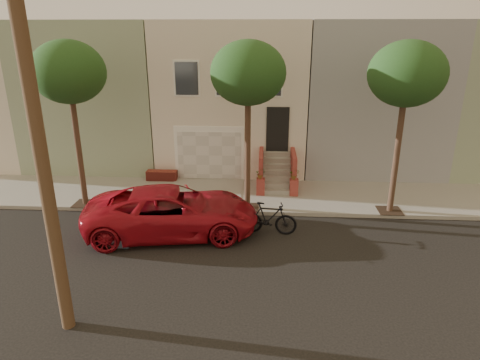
{
  "coord_description": "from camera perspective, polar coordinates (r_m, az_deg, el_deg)",
  "views": [
    {
      "loc": [
        1.62,
        -11.32,
        6.7
      ],
      "look_at": [
        0.77,
        3.0,
        1.61
      ],
      "focal_mm": 31.5,
      "sensor_mm": 36.0,
      "label": 1
    }
  ],
  "objects": [
    {
      "name": "ground",
      "position": [
        13.25,
        -4.16,
        -10.88
      ],
      "size": [
        90.0,
        90.0,
        0.0
      ],
      "primitive_type": "plane",
      "color": "black",
      "rests_on": "ground"
    },
    {
      "name": "tree_left",
      "position": [
        16.86,
        -22.21,
        13.25
      ],
      "size": [
        2.7,
        2.57,
        6.3
      ],
      "color": "#2D2116",
      "rests_on": "sidewalk"
    },
    {
      "name": "tree_mid",
      "position": [
        15.3,
        1.1,
        14.13
      ],
      "size": [
        2.7,
        2.57,
        6.3
      ],
      "color": "#2D2116",
      "rests_on": "sidewalk"
    },
    {
      "name": "tree_right",
      "position": [
        16.05,
        21.68,
        13.06
      ],
      "size": [
        2.7,
        2.57,
        6.3
      ],
      "color": "#2D2116",
      "rests_on": "sidewalk"
    },
    {
      "name": "house_row",
      "position": [
        22.77,
        -0.72,
        11.84
      ],
      "size": [
        33.1,
        11.7,
        7.0
      ],
      "color": "beige",
      "rests_on": "sidewalk"
    },
    {
      "name": "pickup_truck",
      "position": [
        14.76,
        -9.11,
        -4.2
      ],
      "size": [
        6.24,
        3.57,
        1.64
      ],
      "primitive_type": "imported",
      "rotation": [
        0.0,
        0.0,
        1.72
      ],
      "color": "#A6111E",
      "rests_on": "ground"
    },
    {
      "name": "sidewalk",
      "position": [
        18.01,
        -2.0,
        -2.04
      ],
      "size": [
        40.0,
        3.7,
        0.15
      ],
      "primitive_type": "cube",
      "color": "gray",
      "rests_on": "ground"
    },
    {
      "name": "motorcycle",
      "position": [
        14.64,
        3.91,
        -5.2
      ],
      "size": [
        1.98,
        0.71,
        1.17
      ],
      "primitive_type": "imported",
      "rotation": [
        0.0,
        0.0,
        1.49
      ],
      "color": "black",
      "rests_on": "ground"
    }
  ]
}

